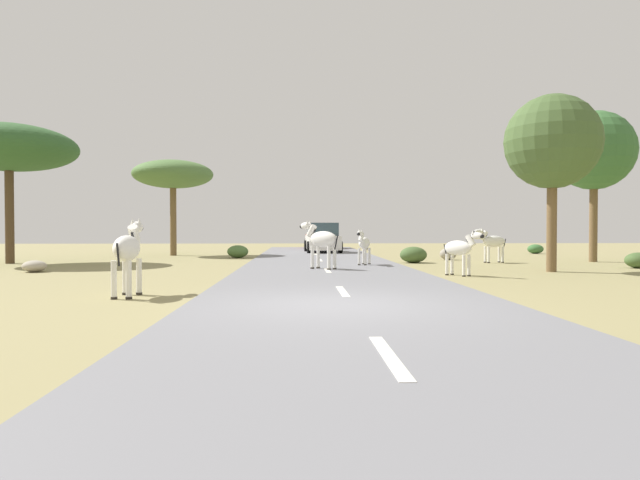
# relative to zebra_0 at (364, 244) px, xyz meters

# --- Properties ---
(ground_plane) EXTENTS (90.00, 90.00, 0.00)m
(ground_plane) POSITION_rel_zebra_0_xyz_m (-1.84, -10.79, -0.86)
(ground_plane) COLOR #8E8456
(road) EXTENTS (6.00, 64.00, 0.05)m
(road) POSITION_rel_zebra_0_xyz_m (-1.53, -10.79, -0.83)
(road) COLOR slate
(road) RESTS_ON ground_plane
(lane_markings) EXTENTS (0.16, 56.00, 0.01)m
(lane_markings) POSITION_rel_zebra_0_xyz_m (-1.53, -11.79, -0.81)
(lane_markings) COLOR silver
(lane_markings) RESTS_ON road
(zebra_0) EXTENTS (0.75, 1.37, 1.36)m
(zebra_0) POSITION_rel_zebra_0_xyz_m (0.00, 0.00, 0.00)
(zebra_0) COLOR silver
(zebra_0) RESTS_ON road
(zebra_1) EXTENTS (1.41, 1.41, 1.67)m
(zebra_1) POSITION_rel_zebra_0_xyz_m (-1.71, -2.08, 0.19)
(zebra_1) COLOR silver
(zebra_1) RESTS_ON road
(zebra_2) EXTENTS (1.02, 1.28, 1.38)m
(zebra_2) POSITION_rel_zebra_0_xyz_m (2.36, -4.44, -0.04)
(zebra_2) COLOR silver
(zebra_2) RESTS_ON ground_plane
(zebra_3) EXTENTS (1.54, 0.62, 1.47)m
(zebra_3) POSITION_rel_zebra_0_xyz_m (5.62, 1.86, 0.02)
(zebra_3) COLOR silver
(zebra_3) RESTS_ON ground_plane
(zebra_4) EXTENTS (0.47, 1.75, 1.64)m
(zebra_4) POSITION_rel_zebra_0_xyz_m (-6.02, -9.09, 0.12)
(zebra_4) COLOR silver
(zebra_4) RESTS_ON ground_plane
(car_0) EXTENTS (2.20, 4.43, 1.74)m
(car_0) POSITION_rel_zebra_0_xyz_m (-0.91, 18.82, -0.01)
(car_0) COLOR red
(car_0) RESTS_ON road
(car_1) EXTENTS (2.18, 4.42, 1.74)m
(car_1) POSITION_rel_zebra_0_xyz_m (-1.04, 11.78, -0.01)
(car_1) COLOR white
(car_1) RESTS_ON road
(tree_1) EXTENTS (3.37, 3.37, 6.48)m
(tree_1) POSITION_rel_zebra_0_xyz_m (10.23, 2.38, 3.91)
(tree_1) COLOR brown
(tree_1) RESTS_ON ground_plane
(tree_2) EXTENTS (5.35, 5.35, 5.67)m
(tree_2) POSITION_rel_zebra_0_xyz_m (-14.29, 2.16, 3.85)
(tree_2) COLOR #4C3823
(tree_2) RESTS_ON ground_plane
(tree_3) EXTENTS (3.08, 3.08, 5.82)m
(tree_3) POSITION_rel_zebra_0_xyz_m (5.85, -2.97, 3.39)
(tree_3) COLOR brown
(tree_3) RESTS_ON ground_plane
(tree_5) EXTENTS (4.26, 4.26, 5.11)m
(tree_5) POSITION_rel_zebra_0_xyz_m (-9.20, 8.89, 3.46)
(tree_5) COLOR brown
(tree_5) RESTS_ON ground_plane
(bush_1) EXTENTS (1.04, 0.93, 0.62)m
(bush_1) POSITION_rel_zebra_0_xyz_m (-5.47, 6.31, -0.55)
(bush_1) COLOR #4C7038
(bush_1) RESTS_ON ground_plane
(bush_2) EXTENTS (1.13, 1.01, 0.68)m
(bush_2) POSITION_rel_zebra_0_xyz_m (2.32, 1.98, -0.52)
(bush_2) COLOR #425B2D
(bush_2) RESTS_ON ground_plane
(bush_3) EXTENTS (0.94, 0.85, 0.57)m
(bush_3) POSITION_rel_zebra_0_xyz_m (9.76, -1.48, -0.58)
(bush_3) COLOR #425B2D
(bush_3) RESTS_ON ground_plane
(bush_4) EXTENTS (0.90, 0.81, 0.54)m
(bush_4) POSITION_rel_zebra_0_xyz_m (11.23, 10.29, -0.59)
(bush_4) COLOR #386633
(bush_4) RESTS_ON ground_plane
(rock_1) EXTENTS (0.75, 0.75, 0.38)m
(rock_1) POSITION_rel_zebra_0_xyz_m (-11.11, -2.43, -0.67)
(rock_1) COLOR #A89E8C
(rock_1) RESTS_ON ground_plane
(rock_2) EXTENTS (0.76, 0.62, 0.55)m
(rock_2) POSITION_rel_zebra_0_xyz_m (4.39, 4.10, -0.59)
(rock_2) COLOR gray
(rock_2) RESTS_ON ground_plane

